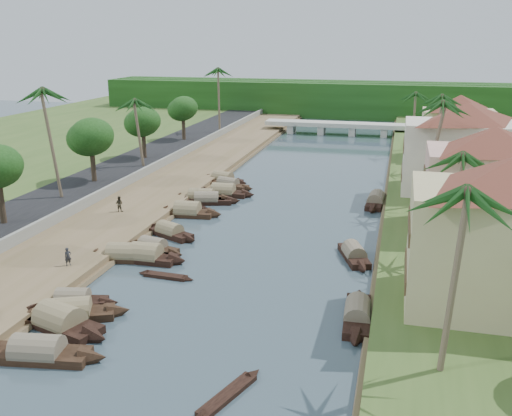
% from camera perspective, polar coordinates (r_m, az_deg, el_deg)
% --- Properties ---
extents(ground, '(220.00, 220.00, 0.00)m').
position_cam_1_polar(ground, '(44.83, -2.47, -7.42)').
color(ground, '#364751').
rests_on(ground, ground).
extents(left_bank, '(10.00, 180.00, 0.80)m').
position_cam_1_polar(left_bank, '(67.80, -10.63, 1.12)').
color(left_bank, brown).
rests_on(left_bank, ground).
extents(right_bank, '(16.00, 180.00, 1.20)m').
position_cam_1_polar(right_bank, '(62.14, 20.16, -0.89)').
color(right_bank, '#365020').
rests_on(right_bank, ground).
extents(road, '(8.00, 180.00, 1.40)m').
position_cam_1_polar(road, '(71.64, -16.84, 1.77)').
color(road, black).
rests_on(road, ground).
extents(retaining_wall, '(0.40, 180.00, 1.10)m').
position_cam_1_polar(retaining_wall, '(69.40, -13.83, 2.09)').
color(retaining_wall, slate).
rests_on(retaining_wall, left_bank).
extents(treeline, '(120.00, 14.00, 8.00)m').
position_cam_1_polar(treeline, '(140.37, 9.46, 10.68)').
color(treeline, '#16390F').
rests_on(treeline, ground).
extents(bridge, '(28.00, 4.00, 2.40)m').
position_cam_1_polar(bridge, '(112.99, 8.12, 8.14)').
color(bridge, '#B0B0A5').
rests_on(bridge, ground).
extents(building_near, '(14.85, 14.85, 10.20)m').
position_cam_1_polar(building_near, '(39.64, 23.82, -2.29)').
color(building_near, tan).
rests_on(building_near, right_bank).
extents(building_mid, '(14.11, 14.11, 9.70)m').
position_cam_1_polar(building_mid, '(55.11, 22.32, 2.68)').
color(building_mid, beige).
rests_on(building_mid, right_bank).
extents(building_far, '(15.59, 15.59, 10.20)m').
position_cam_1_polar(building_far, '(68.55, 20.04, 5.70)').
color(building_far, silver).
rests_on(building_far, right_bank).
extents(building_distant, '(12.62, 12.62, 9.20)m').
position_cam_1_polar(building_distant, '(88.38, 19.52, 7.71)').
color(building_distant, tan).
rests_on(building_distant, right_bank).
extents(sampan_0, '(8.75, 3.00, 2.26)m').
position_cam_1_polar(sampan_0, '(37.11, -20.97, -13.37)').
color(sampan_0, black).
rests_on(sampan_0, ground).
extents(sampan_1, '(8.75, 4.39, 2.51)m').
position_cam_1_polar(sampan_1, '(40.19, -19.00, -10.73)').
color(sampan_1, black).
rests_on(sampan_1, ground).
extents(sampan_2, '(8.18, 4.78, 2.17)m').
position_cam_1_polar(sampan_2, '(41.17, -18.11, -9.97)').
color(sampan_2, black).
rests_on(sampan_2, ground).
extents(sampan_3, '(6.81, 2.73, 1.85)m').
position_cam_1_polar(sampan_3, '(42.91, -17.83, -8.83)').
color(sampan_3, black).
rests_on(sampan_3, ground).
extents(sampan_4, '(8.01, 3.02, 2.23)m').
position_cam_1_polar(sampan_4, '(50.16, -13.08, -4.65)').
color(sampan_4, black).
rests_on(sampan_4, ground).
extents(sampan_5, '(7.42, 2.12, 2.35)m').
position_cam_1_polar(sampan_5, '(49.57, -10.93, -4.77)').
color(sampan_5, black).
rests_on(sampan_5, ground).
extents(sampan_6, '(6.74, 3.00, 2.00)m').
position_cam_1_polar(sampan_6, '(51.32, -10.30, -3.98)').
color(sampan_6, black).
rests_on(sampan_6, ground).
extents(sampan_7, '(7.09, 4.37, 1.94)m').
position_cam_1_polar(sampan_7, '(55.23, -8.63, -2.40)').
color(sampan_7, black).
rests_on(sampan_7, ground).
extents(sampan_8, '(7.84, 2.45, 2.37)m').
position_cam_1_polar(sampan_8, '(61.20, -6.86, -0.40)').
color(sampan_8, black).
rests_on(sampan_8, ground).
extents(sampan_9, '(8.12, 3.50, 2.05)m').
position_cam_1_polar(sampan_9, '(65.42, -4.97, 0.78)').
color(sampan_9, black).
rests_on(sampan_9, ground).
extents(sampan_10, '(8.34, 2.58, 2.26)m').
position_cam_1_polar(sampan_10, '(66.34, -5.51, 1.00)').
color(sampan_10, black).
rests_on(sampan_10, ground).
extents(sampan_11, '(7.94, 2.14, 2.26)m').
position_cam_1_polar(sampan_11, '(68.55, -3.29, 1.57)').
color(sampan_11, black).
rests_on(sampan_11, ground).
extents(sampan_12, '(7.63, 3.48, 1.85)m').
position_cam_1_polar(sampan_12, '(72.18, -2.81, 2.35)').
color(sampan_12, black).
rests_on(sampan_12, ground).
extents(sampan_13, '(7.71, 3.61, 2.09)m').
position_cam_1_polar(sampan_13, '(74.88, -3.35, 2.88)').
color(sampan_13, black).
rests_on(sampan_13, ground).
extents(sampan_14, '(1.97, 8.45, 2.05)m').
position_cam_1_polar(sampan_14, '(39.65, 10.11, -10.43)').
color(sampan_14, black).
rests_on(sampan_14, ground).
extents(sampan_15, '(3.84, 7.29, 1.97)m').
position_cam_1_polar(sampan_15, '(49.83, 9.77, -4.60)').
color(sampan_15, black).
rests_on(sampan_15, ground).
extents(sampan_16, '(2.16, 8.69, 2.11)m').
position_cam_1_polar(sampan_16, '(66.30, 11.89, 0.70)').
color(sampan_16, black).
rests_on(sampan_16, ground).
extents(canoe_0, '(2.86, 5.96, 0.80)m').
position_cam_1_polar(canoe_0, '(31.86, -2.89, -18.23)').
color(canoe_0, black).
rests_on(canoe_0, ground).
extents(canoe_1, '(4.92, 1.06, 0.79)m').
position_cam_1_polar(canoe_1, '(46.14, -9.02, -6.76)').
color(canoe_1, black).
rests_on(canoe_1, ground).
extents(canoe_2, '(4.79, 0.75, 0.70)m').
position_cam_1_polar(canoe_2, '(63.93, -6.67, 0.06)').
color(canoe_2, black).
rests_on(canoe_2, ground).
extents(palm_0, '(3.20, 3.20, 11.55)m').
position_cam_1_polar(palm_0, '(29.53, 19.77, 1.24)').
color(palm_0, brown).
rests_on(palm_0, ground).
extents(palm_1, '(3.20, 3.20, 10.12)m').
position_cam_1_polar(palm_1, '(45.90, 19.15, 4.82)').
color(palm_1, brown).
rests_on(palm_1, ground).
extents(palm_2, '(3.20, 3.20, 12.36)m').
position_cam_1_polar(palm_2, '(61.00, 17.32, 9.82)').
color(palm_2, brown).
rests_on(palm_2, ground).
extents(palm_3, '(3.20, 3.20, 11.43)m').
position_cam_1_polar(palm_3, '(77.65, 17.49, 10.48)').
color(palm_3, brown).
rests_on(palm_3, ground).
extents(palm_5, '(3.20, 3.20, 13.17)m').
position_cam_1_polar(palm_5, '(64.55, -20.00, 10.79)').
color(palm_5, brown).
rests_on(palm_5, ground).
extents(palm_6, '(3.20, 3.20, 10.41)m').
position_cam_1_polar(palm_6, '(78.40, -11.67, 10.36)').
color(palm_6, brown).
rests_on(palm_6, ground).
extents(palm_7, '(3.20, 3.20, 10.34)m').
position_cam_1_polar(palm_7, '(92.85, 15.76, 10.87)').
color(palm_7, brown).
rests_on(palm_7, ground).
extents(palm_8, '(3.20, 3.20, 12.91)m').
position_cam_1_polar(palm_8, '(105.54, -3.77, 13.54)').
color(palm_8, brown).
rests_on(palm_8, ground).
extents(tree_3, '(5.21, 5.21, 7.54)m').
position_cam_1_polar(tree_3, '(71.63, -16.19, 6.76)').
color(tree_3, '#423226').
rests_on(tree_3, ground).
extents(tree_4, '(4.81, 4.81, 7.17)m').
position_cam_1_polar(tree_4, '(84.28, -11.26, 8.37)').
color(tree_4, '#423226').
rests_on(tree_4, ground).
extents(tree_5, '(4.64, 4.64, 7.15)m').
position_cam_1_polar(tree_5, '(98.66, -7.32, 9.77)').
color(tree_5, '#423226').
rests_on(tree_5, ground).
extents(tree_6, '(4.14, 4.14, 7.05)m').
position_cam_1_polar(tree_6, '(72.95, 23.71, 5.95)').
color(tree_6, '#423226').
rests_on(tree_6, ground).
extents(person_near, '(0.62, 0.65, 1.50)m').
position_cam_1_polar(person_near, '(47.95, -18.29, -4.64)').
color(person_near, '#24262C').
rests_on(person_near, left_bank).
extents(person_far, '(0.82, 0.64, 1.65)m').
position_cam_1_polar(person_far, '(61.16, -13.52, 0.41)').
color(person_far, '#332F24').
rests_on(person_far, left_bank).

